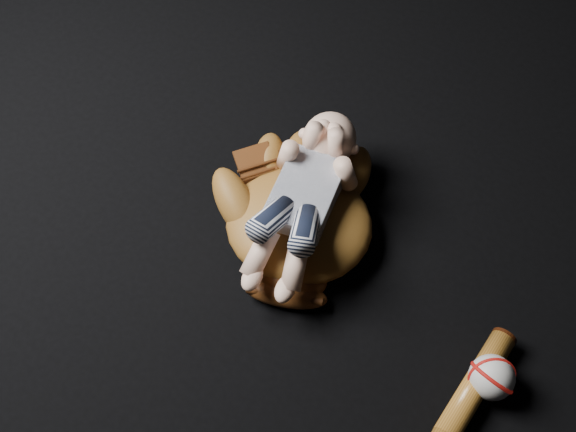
{
  "coord_description": "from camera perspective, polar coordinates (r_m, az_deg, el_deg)",
  "views": [
    {
      "loc": [
        0.26,
        -0.52,
        1.27
      ],
      "look_at": [
        -0.15,
        0.09,
        0.07
      ],
      "focal_mm": 45.0,
      "sensor_mm": 36.0,
      "label": 1
    }
  ],
  "objects": [
    {
      "name": "baseball_glove",
      "position": [
        1.41,
        0.9,
        -0.34
      ],
      "size": [
        0.49,
        0.52,
        0.13
      ],
      "primitive_type": null,
      "rotation": [
        0.0,
        0.0,
        0.4
      ],
      "color": "brown",
      "rests_on": "ground"
    },
    {
      "name": "newborn_baby",
      "position": [
        1.35,
        0.92,
        1.1
      ],
      "size": [
        0.27,
        0.43,
        0.16
      ],
      "primitive_type": null,
      "rotation": [
        0.0,
        0.0,
        0.22
      ],
      "color": "beige",
      "rests_on": "baseball_glove"
    },
    {
      "name": "baseball",
      "position": [
        1.35,
        15.79,
        -12.17
      ],
      "size": [
        0.1,
        0.1,
        0.08
      ],
      "primitive_type": "sphere",
      "rotation": [
        0.0,
        0.0,
        0.21
      ],
      "color": "silver",
      "rests_on": "ground"
    }
  ]
}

